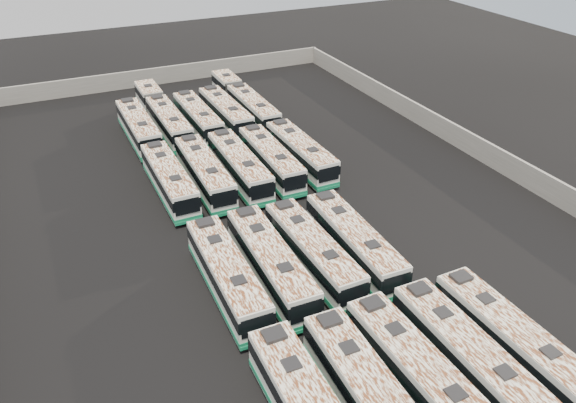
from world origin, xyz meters
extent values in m
plane|color=black|center=(0.00, 0.00, 0.00)|extent=(140.00, 140.00, 0.00)
cube|color=slate|center=(0.00, 36.30, 1.10)|extent=(45.20, 0.30, 2.20)
cube|color=slate|center=(22.30, 0.00, 1.10)|extent=(0.30, 73.20, 2.20)
cube|color=white|center=(-6.93, -20.35, 2.91)|extent=(2.41, 10.97, 0.07)
cube|color=black|center=(-6.90, -17.89, 3.01)|extent=(0.89, 0.89, 0.13)
cube|color=black|center=(-6.88, -15.66, 3.05)|extent=(1.22, 1.04, 0.24)
cylinder|color=black|center=(-7.89, -16.76, 0.47)|extent=(0.27, 0.93, 0.93)
cylinder|color=black|center=(-5.90, -16.79, 0.47)|extent=(0.27, 0.93, 0.93)
cube|color=beige|center=(-3.72, -20.57, 1.60)|extent=(2.58, 11.18, 2.55)
cube|color=black|center=(-3.72, -20.57, 2.02)|extent=(2.64, 11.24, 0.85)
cube|color=white|center=(-3.72, -20.57, 2.90)|extent=(2.53, 10.95, 0.06)
cube|color=black|center=(-3.66, -18.12, 2.99)|extent=(0.90, 0.90, 0.13)
cube|color=black|center=(-3.61, -15.90, 3.04)|extent=(1.23, 1.05, 0.24)
cylinder|color=black|center=(-4.62, -16.99, 0.46)|extent=(0.28, 0.93, 0.93)
cylinder|color=black|center=(-2.64, -17.03, 0.46)|extent=(0.28, 0.93, 0.93)
cube|color=beige|center=(-0.60, -20.43, 1.60)|extent=(2.59, 11.17, 2.55)
cube|color=#13734C|center=(-0.60, -20.43, 0.67)|extent=(2.64, 11.22, 0.39)
cube|color=black|center=(-0.60, -20.43, 2.02)|extent=(2.65, 11.23, 0.85)
cube|color=white|center=(-0.60, -20.43, 2.90)|extent=(2.53, 10.95, 0.06)
cube|color=black|center=(-0.54, -22.87, 2.99)|extent=(0.90, 0.90, 0.13)
cube|color=black|center=(-0.66, -17.98, 2.99)|extent=(0.90, 0.90, 0.13)
cube|color=black|center=(-0.71, -15.76, 3.04)|extent=(1.23, 1.05, 0.24)
cylinder|color=black|center=(-1.68, -16.90, 0.46)|extent=(0.28, 0.93, 0.93)
cylinder|color=black|center=(0.30, -16.85, 0.46)|extent=(0.28, 0.93, 0.93)
cube|color=beige|center=(2.56, -20.44, 1.58)|extent=(2.34, 11.02, 2.52)
cube|color=#13734C|center=(2.56, -20.44, 0.66)|extent=(2.39, 11.07, 0.39)
cube|color=black|center=(2.56, -20.44, 2.00)|extent=(2.40, 11.08, 0.84)
cube|color=white|center=(2.56, -20.44, 2.87)|extent=(2.29, 10.80, 0.06)
cube|color=black|center=(2.57, -22.86, 2.96)|extent=(0.88, 0.88, 0.13)
cube|color=black|center=(2.55, -18.01, 2.96)|extent=(0.88, 0.88, 0.13)
cube|color=black|center=(2.54, -15.81, 3.01)|extent=(1.20, 1.01, 0.24)
cylinder|color=black|center=(1.57, -16.92, 0.46)|extent=(0.26, 0.92, 0.92)
cylinder|color=black|center=(3.53, -16.91, 0.46)|extent=(0.26, 0.92, 0.92)
cube|color=beige|center=(5.72, -20.41, 1.55)|extent=(2.47, 10.80, 2.47)
cube|color=#13734C|center=(5.72, -20.41, 0.65)|extent=(2.52, 10.85, 0.38)
cube|color=black|center=(5.72, -20.41, 1.95)|extent=(2.53, 10.86, 0.82)
cube|color=white|center=(5.72, -20.41, 2.81)|extent=(2.42, 10.59, 0.06)
cube|color=black|center=(5.77, -22.77, 2.90)|extent=(0.87, 0.87, 0.13)
cube|color=black|center=(5.67, -18.04, 2.90)|extent=(0.87, 0.87, 0.13)
cube|color=black|center=(5.63, -15.89, 2.94)|extent=(1.19, 1.01, 0.23)
cylinder|color=black|center=(6.75, -23.83, 0.45)|extent=(0.27, 0.90, 0.90)
cylinder|color=black|center=(4.69, -16.99, 0.45)|extent=(0.27, 0.90, 0.90)
cylinder|color=black|center=(6.61, -16.95, 0.45)|extent=(0.27, 0.90, 0.90)
cube|color=beige|center=(-6.89, -7.98, 1.58)|extent=(2.48, 11.03, 2.52)
cube|color=#13734C|center=(-6.89, -7.98, 0.66)|extent=(2.53, 11.08, 0.38)
cube|color=black|center=(-6.89, -7.98, 2.00)|extent=(2.54, 11.09, 0.84)
cube|color=black|center=(-6.98, -13.49, 1.88)|extent=(2.02, 0.10, 1.33)
cube|color=#13734C|center=(-6.98, -13.49, 0.48)|extent=(2.29, 0.14, 0.26)
cube|color=white|center=(-6.89, -7.98, 2.87)|extent=(2.43, 10.81, 0.06)
cube|color=black|center=(-6.93, -10.40, 2.96)|extent=(0.89, 0.89, 0.13)
cube|color=black|center=(-6.84, -5.56, 2.96)|extent=(0.89, 0.89, 0.13)
cube|color=black|center=(-6.80, -3.37, 3.00)|extent=(1.21, 1.03, 0.24)
cylinder|color=black|center=(-7.93, -11.48, 0.46)|extent=(0.27, 0.92, 0.92)
cylinder|color=black|center=(-5.97, -11.51, 0.46)|extent=(0.27, 0.92, 0.92)
cylinder|color=black|center=(-7.80, -4.45, 0.46)|extent=(0.27, 0.92, 0.92)
cylinder|color=black|center=(-5.84, -4.48, 0.46)|extent=(0.27, 0.92, 0.92)
cube|color=beige|center=(-3.78, -8.03, 1.61)|extent=(2.59, 11.25, 2.57)
cube|color=#13734C|center=(-3.78, -8.03, 0.67)|extent=(2.64, 11.30, 0.39)
cube|color=black|center=(-3.78, -8.03, 2.03)|extent=(2.65, 11.31, 0.86)
cube|color=black|center=(-3.91, -13.65, 1.91)|extent=(2.05, 0.11, 1.35)
cube|color=#13734C|center=(-3.91, -13.65, 0.49)|extent=(2.33, 0.15, 0.26)
cube|color=white|center=(-3.78, -8.03, 2.92)|extent=(2.53, 11.02, 0.07)
cube|color=black|center=(-3.84, -10.49, 3.01)|extent=(0.91, 0.91, 0.13)
cube|color=black|center=(-3.73, -5.57, 3.01)|extent=(0.91, 0.91, 0.13)
cube|color=black|center=(-3.68, -3.33, 3.06)|extent=(1.24, 1.05, 0.24)
cylinder|color=black|center=(-4.86, -11.59, 0.47)|extent=(0.28, 0.94, 0.93)
cylinder|color=black|center=(-2.87, -11.64, 0.47)|extent=(0.28, 0.94, 0.93)
cylinder|color=black|center=(-4.70, -4.43, 0.47)|extent=(0.28, 0.94, 0.93)
cylinder|color=black|center=(-2.70, -4.47, 0.47)|extent=(0.28, 0.94, 0.93)
cube|color=beige|center=(-0.58, -8.02, 1.56)|extent=(2.47, 10.90, 2.49)
cube|color=#13734C|center=(-0.58, -8.02, 0.65)|extent=(2.52, 10.95, 0.38)
cube|color=black|center=(-0.58, -8.02, 1.97)|extent=(2.53, 10.96, 0.83)
cube|color=black|center=(-0.47, -13.47, 1.85)|extent=(1.99, 0.10, 1.31)
cube|color=#13734C|center=(-0.47, -13.47, 0.47)|extent=(2.26, 0.14, 0.25)
cube|color=white|center=(-0.58, -8.02, 2.83)|extent=(2.42, 10.68, 0.06)
cube|color=black|center=(-0.53, -10.41, 2.92)|extent=(0.88, 0.88, 0.13)
cube|color=black|center=(-0.63, -5.64, 2.92)|extent=(0.88, 0.88, 0.13)
cube|color=black|center=(-0.67, -3.47, 2.97)|extent=(1.20, 1.02, 0.24)
cylinder|color=black|center=(-1.48, -11.52, 0.45)|extent=(0.27, 0.91, 0.90)
cylinder|color=black|center=(0.45, -11.48, 0.45)|extent=(0.27, 0.91, 0.90)
cylinder|color=black|center=(-1.62, -4.57, 0.45)|extent=(0.27, 0.91, 0.90)
cylinder|color=black|center=(0.32, -4.53, 0.45)|extent=(0.27, 0.91, 0.90)
cube|color=beige|center=(2.63, -8.22, 1.57)|extent=(2.55, 10.98, 2.51)
cube|color=#13734C|center=(2.63, -8.22, 0.66)|extent=(2.60, 11.04, 0.38)
cube|color=black|center=(2.63, -8.22, 1.99)|extent=(2.61, 11.05, 0.84)
cube|color=black|center=(2.49, -13.70, 1.87)|extent=(2.00, 0.11, 1.32)
cube|color=#13734C|center=(2.49, -13.70, 0.47)|extent=(2.28, 0.16, 0.26)
cube|color=white|center=(2.63, -8.22, 2.85)|extent=(2.50, 10.76, 0.06)
cube|color=black|center=(2.57, -10.62, 2.94)|extent=(0.89, 0.89, 0.13)
cube|color=black|center=(2.69, -5.81, 2.94)|extent=(0.89, 0.89, 0.13)
cube|color=black|center=(2.74, -3.63, 2.99)|extent=(1.21, 1.03, 0.24)
cylinder|color=black|center=(1.56, -11.69, 0.46)|extent=(0.28, 0.92, 0.91)
cylinder|color=black|center=(3.51, -11.74, 0.46)|extent=(0.28, 0.92, 0.91)
cylinder|color=black|center=(1.74, -4.70, 0.46)|extent=(0.28, 0.92, 0.91)
cylinder|color=black|center=(3.69, -4.74, 0.46)|extent=(0.28, 0.92, 0.91)
cube|color=beige|center=(-6.92, 6.61, 1.56)|extent=(2.31, 10.86, 2.49)
cube|color=#13734C|center=(-6.92, 6.61, 0.65)|extent=(2.37, 10.91, 0.38)
cube|color=black|center=(-6.92, 6.61, 1.97)|extent=(2.38, 10.92, 0.83)
cube|color=black|center=(-6.89, 1.16, 1.85)|extent=(1.99, 0.07, 1.31)
cube|color=#13734C|center=(-6.89, 1.16, 0.47)|extent=(2.26, 0.11, 0.25)
cube|color=white|center=(-6.92, 6.61, 2.83)|extent=(2.27, 10.64, 0.06)
cube|color=black|center=(-6.91, 4.22, 2.92)|extent=(0.86, 0.86, 0.13)
cube|color=black|center=(-6.93, 8.99, 2.92)|extent=(0.86, 0.86, 0.13)
cube|color=black|center=(-6.94, 11.16, 2.97)|extent=(1.18, 1.00, 0.24)
cylinder|color=black|center=(-7.87, 3.13, 0.45)|extent=(0.26, 0.91, 0.90)
cylinder|color=black|center=(-5.94, 3.14, 0.45)|extent=(0.26, 0.91, 0.90)
cylinder|color=black|center=(-7.91, 10.07, 0.45)|extent=(0.26, 0.91, 0.90)
cylinder|color=black|center=(-5.97, 10.08, 0.45)|extent=(0.26, 0.91, 0.90)
cube|color=beige|center=(-3.79, 6.54, 1.59)|extent=(2.47, 11.07, 2.53)
cube|color=#13734C|center=(-3.79, 6.54, 0.66)|extent=(2.52, 11.12, 0.39)
cube|color=black|center=(-3.79, 6.54, 2.00)|extent=(2.53, 11.13, 0.85)
cube|color=black|center=(-3.87, 1.01, 1.88)|extent=(2.02, 0.09, 1.33)
cube|color=#13734C|center=(-3.87, 1.01, 0.48)|extent=(2.30, 0.14, 0.26)
cube|color=white|center=(-3.79, 6.54, 2.88)|extent=(2.42, 10.84, 0.06)
cube|color=black|center=(-3.82, 4.11, 2.97)|extent=(0.89, 0.89, 0.13)
cube|color=black|center=(-3.75, 8.97, 2.97)|extent=(0.89, 0.89, 0.13)
cube|color=black|center=(-3.71, 11.17, 3.02)|extent=(1.21, 1.03, 0.24)
cylinder|color=black|center=(-4.83, 3.03, 0.46)|extent=(0.27, 0.92, 0.92)
cylinder|color=black|center=(-2.86, 3.00, 0.46)|extent=(0.27, 0.92, 0.92)
cylinder|color=black|center=(-4.71, 10.09, 0.46)|extent=(0.27, 0.92, 0.92)
cylinder|color=black|center=(-2.75, 10.05, 0.46)|extent=(0.27, 0.92, 0.92)
cube|color=beige|center=(-0.57, 6.41, 1.59)|extent=(2.44, 11.08, 2.53)
cube|color=#13734C|center=(-0.57, 6.41, 0.66)|extent=(2.49, 11.13, 0.39)
cube|color=black|center=(-0.57, 6.41, 2.01)|extent=(2.50, 11.14, 0.85)
cube|color=black|center=(-0.64, 0.86, 1.89)|extent=(2.03, 0.08, 1.34)
cube|color=#13734C|center=(-0.64, 0.86, 0.48)|extent=(2.30, 0.13, 0.26)
cube|color=white|center=(-0.57, 6.41, 2.88)|extent=(2.39, 10.86, 0.06)
cube|color=black|center=(-0.60, 3.97, 2.97)|extent=(0.89, 0.89, 0.13)
cube|color=black|center=(-0.54, 8.84, 2.97)|extent=(0.89, 0.89, 0.13)
cube|color=black|center=(-0.52, 11.05, 3.02)|extent=(1.21, 1.03, 0.24)
cylinder|color=black|center=(-1.60, 2.88, 0.46)|extent=(0.27, 0.92, 0.92)
cylinder|color=black|center=(0.37, 2.86, 0.46)|extent=(0.27, 0.92, 0.92)
cylinder|color=black|center=(-1.51, 9.95, 0.46)|extent=(0.27, 0.92, 0.92)
cylinder|color=black|center=(0.46, 9.93, 0.46)|extent=(0.27, 0.92, 0.92)
cube|color=beige|center=(2.55, 6.50, 1.55)|extent=(2.46, 10.85, 2.48)
cube|color=#13734C|center=(2.55, 6.50, 0.65)|extent=(2.51, 10.90, 0.38)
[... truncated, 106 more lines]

